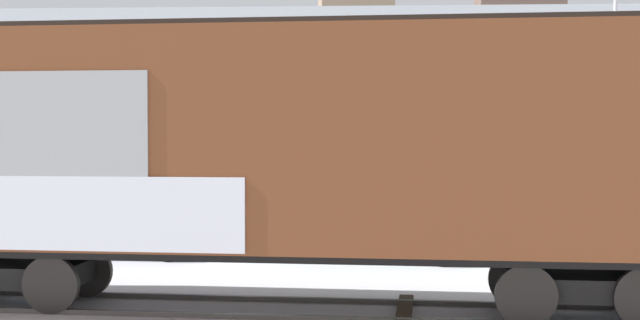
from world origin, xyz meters
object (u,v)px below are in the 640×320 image
object	(u,v)px
freight_car	(287,144)
flagpole	(619,25)
parked_car_black	(623,218)
parked_car_green	(374,221)
parked_car_blue	(120,218)

from	to	relation	value
freight_car	flagpole	world-z (taller)	flagpole
parked_car_black	parked_car_green	bearing A→B (deg)	-173.30
freight_car	parked_car_green	size ratio (longest dim) A/B	2.95
flagpole	parked_car_blue	xyz separation A→B (m)	(-12.72, -4.87, -4.98)
parked_car_blue	parked_car_black	xyz separation A→B (m)	(11.62, 0.44, 0.01)
freight_car	flagpole	distance (m)	14.08
parked_car_black	flagpole	bearing A→B (deg)	76.05
freight_car	parked_car_black	size ratio (longest dim) A/B	3.35
freight_car	parked_car_blue	size ratio (longest dim) A/B	3.51
flagpole	parked_car_green	xyz separation A→B (m)	(-6.81, -5.10, -4.98)
freight_car	parked_car_black	world-z (taller)	freight_car
parked_car_green	parked_car_blue	bearing A→B (deg)	177.73
parked_car_blue	parked_car_green	bearing A→B (deg)	-2.27
parked_car_blue	parked_car_green	xyz separation A→B (m)	(5.91, -0.23, -0.01)
freight_car	flagpole	xyz separation A→B (m)	(8.25, 10.96, 3.16)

